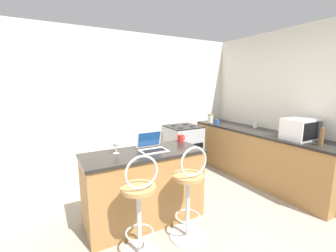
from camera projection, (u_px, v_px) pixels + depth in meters
name	position (u px, v px, depth m)	size (l,w,h in m)	color
ground_plane	(201.00, 240.00, 2.46)	(20.00, 20.00, 0.00)	gray
wall_back	(129.00, 106.00, 4.14)	(12.00, 0.06, 2.60)	silver
wall_right	(325.00, 111.00, 3.30)	(0.06, 12.00, 2.60)	silver
breakfast_bar	(144.00, 186.00, 2.78)	(1.45, 0.62, 0.89)	#9E703D
counter_right	(257.00, 155.00, 4.02)	(0.66, 2.73, 0.89)	#9E703D
bar_stool_near	(139.00, 209.00, 2.15)	(0.40, 0.40, 1.07)	silver
bar_stool_far	(189.00, 195.00, 2.42)	(0.40, 0.40, 1.07)	silver
laptop	(152.00, 145.00, 2.76)	(0.33, 0.28, 0.23)	silver
microwave	(300.00, 129.00, 3.30)	(0.50, 0.36, 0.31)	white
stove_range	(183.00, 148.00, 4.46)	(0.61, 0.61, 0.90)	#9EA3A8
pepper_mill	(322.00, 137.00, 2.96)	(0.05, 0.05, 0.25)	brown
wine_glass_short	(116.00, 144.00, 2.62)	(0.08, 0.08, 0.16)	silver
mug_red	(181.00, 138.00, 3.16)	(0.10, 0.08, 0.10)	red
mug_blue	(217.00, 122.00, 4.56)	(0.09, 0.07, 0.09)	#2D51AD
storage_jar	(210.00, 118.00, 4.80)	(0.12, 0.12, 0.18)	silver
mug_white	(256.00, 125.00, 4.21)	(0.10, 0.08, 0.09)	white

